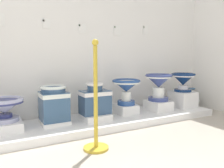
# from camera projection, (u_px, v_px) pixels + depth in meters

# --- Properties ---
(wall_back) EXTENTS (4.11, 0.06, 3.10)m
(wall_back) POSITION_uv_depth(u_px,v_px,m) (98.00, 13.00, 3.27)
(wall_back) COLOR white
(wall_back) RESTS_ON ground_plane
(display_platform) EXTENTS (3.16, 0.75, 0.09)m
(display_platform) POSITION_uv_depth(u_px,v_px,m) (112.00, 120.00, 3.07)
(display_platform) COLOR white
(display_platform) RESTS_ON ground_plane
(plinth_block_leftmost) EXTENTS (0.34, 0.39, 0.10)m
(plinth_block_leftmost) POSITION_uv_depth(u_px,v_px,m) (6.00, 126.00, 2.48)
(plinth_block_leftmost) COLOR white
(plinth_block_leftmost) RESTS_ON display_platform
(antique_toilet_leftmost) EXTENTS (0.41, 0.41, 0.26)m
(antique_toilet_leftmost) POSITION_uv_depth(u_px,v_px,m) (5.00, 106.00, 2.46)
(antique_toilet_leftmost) COLOR #A5A9CE
(antique_toilet_leftmost) RESTS_ON plinth_block_leftmost
(plinth_block_tall_cobalt) EXTENTS (0.33, 0.36, 0.04)m
(plinth_block_tall_cobalt) POSITION_uv_depth(u_px,v_px,m) (54.00, 121.00, 2.75)
(plinth_block_tall_cobalt) COLOR white
(plinth_block_tall_cobalt) RESTS_ON display_platform
(antique_toilet_tall_cobalt) EXTENTS (0.32, 0.34, 0.42)m
(antique_toilet_tall_cobalt) POSITION_uv_depth(u_px,v_px,m) (54.00, 102.00, 2.73)
(antique_toilet_tall_cobalt) COLOR #34557B
(antique_toilet_tall_cobalt) RESTS_ON plinth_block_tall_cobalt
(plinth_block_broad_patterned) EXTENTS (0.35, 0.35, 0.08)m
(plinth_block_broad_patterned) POSITION_uv_depth(u_px,v_px,m) (95.00, 117.00, 2.92)
(plinth_block_broad_patterned) COLOR white
(plinth_block_broad_patterned) RESTS_ON display_platform
(antique_toilet_broad_patterned) EXTENTS (0.38, 0.25, 0.40)m
(antique_toilet_broad_patterned) POSITION_uv_depth(u_px,v_px,m) (95.00, 99.00, 2.89)
(antique_toilet_broad_patterned) COLOR #2F4B6D
(antique_toilet_broad_patterned) RESTS_ON plinth_block_broad_patterned
(plinth_block_squat_floral) EXTENTS (0.29, 0.28, 0.13)m
(plinth_block_squat_floral) POSITION_uv_depth(u_px,v_px,m) (126.00, 109.00, 3.24)
(plinth_block_squat_floral) COLOR white
(plinth_block_squat_floral) RESTS_ON display_platform
(antique_toilet_squat_floral) EXTENTS (0.40, 0.40, 0.37)m
(antique_toilet_squat_floral) POSITION_uv_depth(u_px,v_px,m) (126.00, 87.00, 3.20)
(antique_toilet_squat_floral) COLOR #284B8F
(antique_toilet_squat_floral) RESTS_ON plinth_block_squat_floral
(plinth_block_central_ornate) EXTENTS (0.31, 0.36, 0.15)m
(plinth_block_central_ornate) POSITION_uv_depth(u_px,v_px,m) (158.00, 105.00, 3.43)
(plinth_block_central_ornate) COLOR white
(plinth_block_central_ornate) RESTS_ON display_platform
(antique_toilet_central_ornate) EXTENTS (0.41, 0.41, 0.41)m
(antique_toilet_central_ornate) POSITION_uv_depth(u_px,v_px,m) (159.00, 83.00, 3.39)
(antique_toilet_central_ornate) COLOR #394788
(antique_toilet_central_ornate) RESTS_ON plinth_block_central_ornate
(plinth_block_slender_white) EXTENTS (0.33, 0.37, 0.26)m
(plinth_block_slender_white) POSITION_uv_depth(u_px,v_px,m) (182.00, 99.00, 3.67)
(plinth_block_slender_white) COLOR white
(plinth_block_slender_white) RESTS_ON display_platform
(antique_toilet_slender_white) EXTENTS (0.38, 0.38, 0.30)m
(antique_toilet_slender_white) POSITION_uv_depth(u_px,v_px,m) (183.00, 80.00, 3.63)
(antique_toilet_slender_white) COLOR navy
(antique_toilet_slender_white) RESTS_ON plinth_block_slender_white
(info_placard_first) EXTENTS (0.11, 0.01, 0.14)m
(info_placard_first) POSITION_uv_depth(u_px,v_px,m) (0.00, 19.00, 2.64)
(info_placard_first) COLOR white
(info_placard_second) EXTENTS (0.10, 0.01, 0.12)m
(info_placard_second) POSITION_uv_depth(u_px,v_px,m) (46.00, 24.00, 2.90)
(info_placard_second) COLOR white
(info_placard_third) EXTENTS (0.11, 0.01, 0.13)m
(info_placard_third) POSITION_uv_depth(u_px,v_px,m) (82.00, 28.00, 3.14)
(info_placard_third) COLOR white
(info_placard_fourth) EXTENTS (0.12, 0.01, 0.15)m
(info_placard_fourth) POSITION_uv_depth(u_px,v_px,m) (117.00, 30.00, 3.41)
(info_placard_fourth) COLOR white
(info_placard_fifth) EXTENTS (0.09, 0.01, 0.14)m
(info_placard_fifth) POSITION_uv_depth(u_px,v_px,m) (145.00, 30.00, 3.66)
(info_placard_fifth) COLOR white
(decorative_vase_corner) EXTENTS (0.29, 0.29, 0.35)m
(decorative_vase_corner) POSITION_uv_depth(u_px,v_px,m) (191.00, 99.00, 4.07)
(decorative_vase_corner) COLOR #36597C
(decorative_vase_corner) RESTS_ON ground_plane
(stanchion_post_near_left) EXTENTS (0.25, 0.25, 1.07)m
(stanchion_post_near_left) POSITION_uv_depth(u_px,v_px,m) (96.00, 116.00, 2.16)
(stanchion_post_near_left) COLOR gold
(stanchion_post_near_left) RESTS_ON ground_plane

